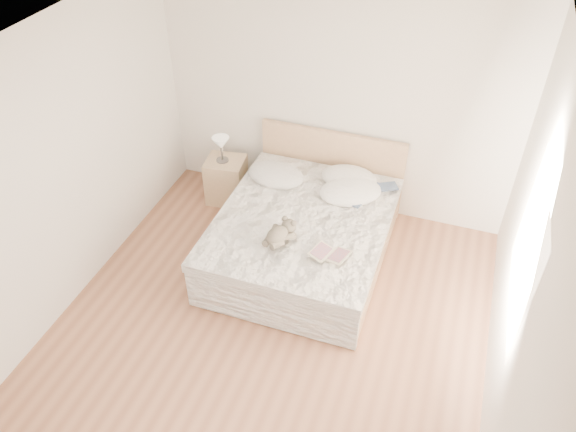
# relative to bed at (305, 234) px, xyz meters

# --- Properties ---
(floor) EXTENTS (4.00, 4.50, 0.00)m
(floor) POSITION_rel_bed_xyz_m (0.00, -1.19, -0.31)
(floor) COLOR brown
(floor) RESTS_ON ground
(ceiling) EXTENTS (4.00, 4.50, 0.00)m
(ceiling) POSITION_rel_bed_xyz_m (0.00, -1.19, 2.39)
(ceiling) COLOR white
(ceiling) RESTS_ON ground
(wall_back) EXTENTS (4.00, 0.02, 2.70)m
(wall_back) POSITION_rel_bed_xyz_m (0.00, 1.06, 1.04)
(wall_back) COLOR silver
(wall_back) RESTS_ON ground
(wall_left) EXTENTS (0.02, 4.50, 2.70)m
(wall_left) POSITION_rel_bed_xyz_m (-2.00, -1.19, 1.04)
(wall_left) COLOR silver
(wall_left) RESTS_ON ground
(wall_right) EXTENTS (0.02, 4.50, 2.70)m
(wall_right) POSITION_rel_bed_xyz_m (2.00, -1.19, 1.04)
(wall_right) COLOR silver
(wall_right) RESTS_ON ground
(window) EXTENTS (0.02, 1.30, 1.10)m
(window) POSITION_rel_bed_xyz_m (1.99, -0.89, 1.14)
(window) COLOR white
(window) RESTS_ON wall_right
(bed) EXTENTS (1.72, 2.14, 1.00)m
(bed) POSITION_rel_bed_xyz_m (0.00, 0.00, 0.00)
(bed) COLOR tan
(bed) RESTS_ON floor
(nightstand) EXTENTS (0.50, 0.46, 0.56)m
(nightstand) POSITION_rel_bed_xyz_m (-1.22, 0.66, -0.03)
(nightstand) COLOR tan
(nightstand) RESTS_ON floor
(table_lamp) EXTENTS (0.24, 0.24, 0.32)m
(table_lamp) POSITION_rel_bed_xyz_m (-1.24, 0.65, 0.48)
(table_lamp) COLOR #4D4642
(table_lamp) RESTS_ON nightstand
(pillow_left) EXTENTS (0.72, 0.55, 0.20)m
(pillow_left) POSITION_rel_bed_xyz_m (-0.50, 0.48, 0.33)
(pillow_left) COLOR silver
(pillow_left) RESTS_ON bed
(pillow_middle) EXTENTS (0.63, 0.44, 0.19)m
(pillow_middle) POSITION_rel_bed_xyz_m (0.28, 0.70, 0.33)
(pillow_middle) COLOR white
(pillow_middle) RESTS_ON bed
(pillow_right) EXTENTS (0.82, 0.74, 0.20)m
(pillow_right) POSITION_rel_bed_xyz_m (0.36, 0.45, 0.33)
(pillow_right) COLOR white
(pillow_right) RESTS_ON bed
(blouse) EXTENTS (0.70, 0.73, 0.02)m
(blouse) POSITION_rel_bed_xyz_m (0.41, 0.50, 0.32)
(blouse) COLOR #364762
(blouse) RESTS_ON bed
(photo_book) EXTENTS (0.37, 0.32, 0.02)m
(photo_book) POSITION_rel_bed_xyz_m (-0.38, 0.54, 0.32)
(photo_book) COLOR white
(photo_book) RESTS_ON bed
(childrens_book) EXTENTS (0.41, 0.33, 0.02)m
(childrens_book) POSITION_rel_bed_xyz_m (0.42, -0.56, 0.32)
(childrens_book) COLOR beige
(childrens_book) RESTS_ON bed
(teddy_bear) EXTENTS (0.33, 0.40, 0.18)m
(teddy_bear) POSITION_rel_bed_xyz_m (-0.11, -0.56, 0.34)
(teddy_bear) COLOR #5F5649
(teddy_bear) RESTS_ON bed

